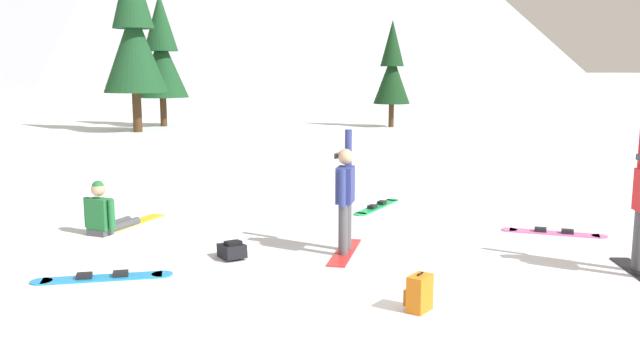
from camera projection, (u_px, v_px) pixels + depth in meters
name	position (u px, v px, depth m)	size (l,w,h in m)	color
ground_plane	(432.00, 290.00, 8.67)	(800.00, 800.00, 0.00)	white
snowboarder_midground	(345.00, 197.00, 10.27)	(1.10, 1.49, 1.91)	red
snowboarder_background	(107.00, 214.00, 11.66)	(1.50, 1.57, 0.96)	#4C4C51
loose_snowboard_far_spare	(103.00, 277.00, 9.13)	(1.90, 0.59, 0.09)	#1E8CD8
loose_snowboard_near_right	(554.00, 232.00, 11.63)	(1.53, 1.33, 0.09)	pink
loose_snowboard_near_left	(377.00, 206.00, 13.84)	(1.61, 1.41, 0.09)	#19B259
backpack_orange	(419.00, 293.00, 7.89)	(0.38, 0.37, 0.47)	orange
backpack_black	(232.00, 250.00, 10.10)	(0.39, 0.55, 0.29)	black
pine_tree_tall	(161.00, 54.00, 32.92)	(2.58, 2.58, 6.53)	#472D19
pine_tree_twin	(392.00, 69.00, 32.60)	(1.80, 1.80, 5.22)	#472D19
pine_tree_young	(134.00, 33.00, 29.75)	(2.85, 2.85, 8.13)	#472D19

